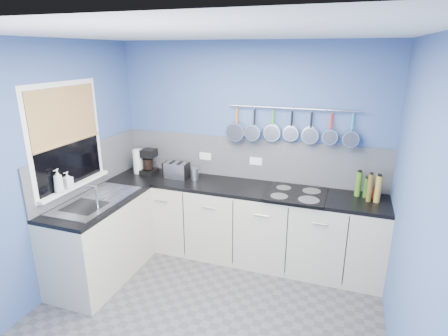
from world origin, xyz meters
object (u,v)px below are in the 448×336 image
Objects in this scene: soap_bottle_a at (58,181)px; hob at (296,194)px; toaster at (176,170)px; canister at (195,174)px; soap_bottle_b at (68,180)px; coffee_maker at (149,162)px; paper_towel at (138,161)px.

soap_bottle_a reaches higher than hob.
soap_bottle_a reaches higher than toaster.
toaster reaches higher than hob.
soap_bottle_a is 0.38× the size of hob.
toaster is 2.03× the size of canister.
soap_bottle_b reaches higher than coffee_maker.
soap_bottle_b is at bearing -105.72° from coffee_maker.
canister is 1.23m from hob.
hob is (2.00, -0.10, -0.14)m from paper_towel.
toaster reaches higher than canister.
canister is at bearing -0.82° from coffee_maker.
soap_bottle_a is at bearing -97.89° from paper_towel.
toaster is 0.25m from canister.
canister is (0.78, -0.01, -0.08)m from paper_towel.
hob is (1.47, -0.09, -0.09)m from toaster.
coffee_maker reaches higher than canister.
toaster is at bearing 56.34° from soap_bottle_b.
soap_bottle_b is at bearing -98.80° from paper_towel.
canister is (0.24, -0.00, -0.02)m from toaster.
hob is at bearing 23.87° from soap_bottle_b.
toaster is at bearing 59.23° from soap_bottle_a.
coffee_maker reaches higher than hob.
soap_bottle_a is 1.70× the size of canister.
hob is at bearing 26.54° from soap_bottle_a.
canister is (0.94, 1.17, -0.20)m from soap_bottle_a.
soap_bottle_a is 2.43m from hob.
soap_bottle_a is 0.77× the size of coffee_maker.
soap_bottle_b is 0.57× the size of paper_towel.
toaster is at bearing -1.40° from coffee_maker.
soap_bottle_b is at bearing -132.03° from canister.
paper_towel is 0.78m from canister.
toaster is at bearing 176.64° from hob.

